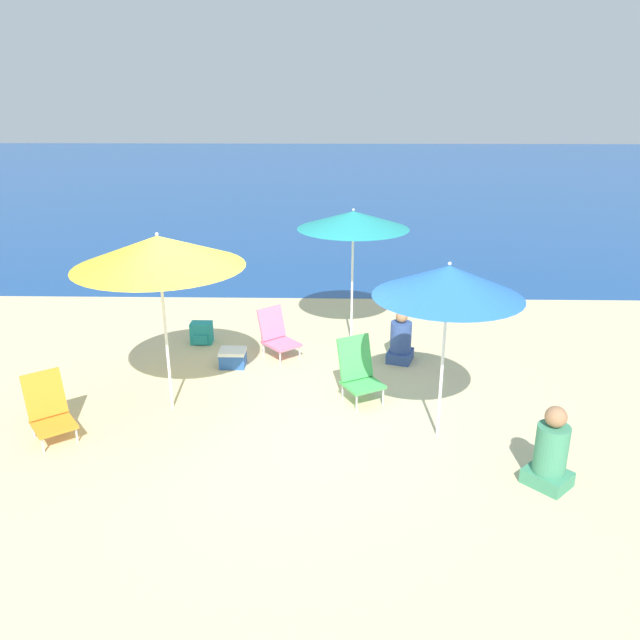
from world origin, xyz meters
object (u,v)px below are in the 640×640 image
beach_umbrella_teal (353,220)px  beach_chair_pink (277,334)px  cooler_box (233,358)px  beach_umbrella_blue (448,281)px  beach_chair_green (358,370)px  beach_chair_orange (49,409)px  person_seated_near (551,453)px  person_seated_far (401,341)px  beach_umbrella_yellow (158,252)px  backpack_teal (202,333)px

beach_umbrella_teal → beach_chair_pink: size_ratio=2.90×
beach_chair_pink → cooler_box: beach_chair_pink is taller
beach_umbrella_blue → beach_chair_green: 1.96m
beach_umbrella_blue → beach_chair_orange: 4.82m
beach_umbrella_teal → person_seated_near: bearing=-64.3°
beach_chair_green → person_seated_far: beach_chair_green is taller
beach_umbrella_yellow → beach_umbrella_blue: bearing=-10.4°
beach_chair_green → beach_chair_orange: bearing=166.8°
cooler_box → beach_chair_pink: bearing=33.1°
beach_umbrella_teal → backpack_teal: beach_umbrella_teal is taller
beach_umbrella_blue → beach_chair_pink: beach_umbrella_blue is taller
beach_chair_orange → person_seated_near: person_seated_near is taller
beach_umbrella_teal → beach_chair_orange: (-3.62, -3.14, -1.63)m
beach_umbrella_yellow → beach_chair_green: beach_umbrella_yellow is taller
beach_chair_green → beach_umbrella_yellow: bearing=158.4°
beach_chair_green → backpack_teal: 3.14m
person_seated_far → backpack_teal: bearing=-173.5°
beach_umbrella_teal → cooler_box: 2.80m
beach_chair_orange → person_seated_near: bearing=-46.8°
beach_umbrella_blue → cooler_box: size_ratio=5.54×
beach_umbrella_yellow → beach_chair_orange: beach_umbrella_yellow is taller
beach_umbrella_blue → cooler_box: bearing=144.7°
backpack_teal → cooler_box: (0.64, -0.90, -0.04)m
beach_umbrella_blue → beach_umbrella_yellow: beach_umbrella_yellow is taller
beach_umbrella_blue → beach_chair_pink: 3.50m
beach_umbrella_teal → beach_chair_green: size_ratio=2.55×
backpack_teal → beach_chair_pink: bearing=-21.3°
beach_chair_green → person_seated_near: (1.89, -1.87, -0.05)m
beach_umbrella_blue → beach_chair_orange: bearing=-178.7°
person_seated_near → cooler_box: size_ratio=2.35×
beach_chair_green → person_seated_far: size_ratio=1.06×
beach_umbrella_blue → person_seated_far: size_ratio=2.66×
beach_umbrella_yellow → cooler_box: bearing=66.1°
beach_umbrella_blue → beach_chair_orange: beach_umbrella_blue is taller
beach_umbrella_blue → person_seated_near: beach_umbrella_blue is taller
beach_umbrella_blue → beach_chair_green: beach_umbrella_blue is taller
person_seated_far → person_seated_near: bearing=-51.0°
beach_chair_orange → backpack_teal: bearing=29.9°
beach_umbrella_blue → person_seated_near: bearing=-44.6°
beach_umbrella_teal → beach_chair_green: beach_umbrella_teal is taller
beach_umbrella_yellow → beach_chair_orange: 2.24m
person_seated_near → beach_chair_pink: bearing=89.7°
beach_chair_green → backpack_teal: size_ratio=2.42×
beach_chair_green → person_seated_near: 2.66m
beach_chair_orange → backpack_teal: 3.17m
beach_chair_pink → cooler_box: (-0.62, -0.40, -0.23)m
beach_umbrella_blue → beach_umbrella_teal: bearing=107.3°
beach_umbrella_teal → cooler_box: beach_umbrella_teal is taller
beach_umbrella_blue → backpack_teal: beach_umbrella_blue is taller
beach_chair_orange → person_seated_near: size_ratio=0.85×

